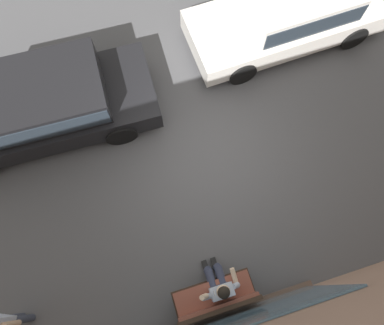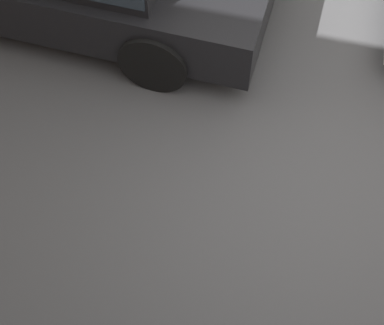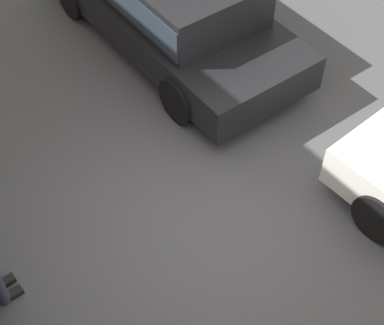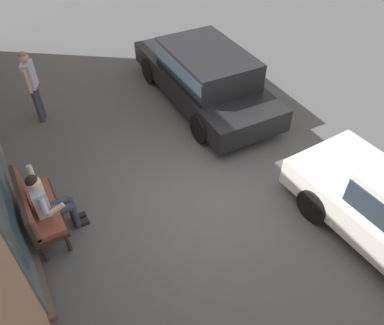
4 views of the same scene
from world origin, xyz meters
name	(u,v)px [view 3 (image 3 of 4)]	position (x,y,z in m)	size (l,w,h in m)	color
ground_plane	(212,224)	(0.00, 0.00, 0.00)	(60.00, 60.00, 0.00)	#4C4C4F
parked_car_mid	(171,0)	(2.98, -1.65, 0.78)	(4.73, 2.00, 1.42)	black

